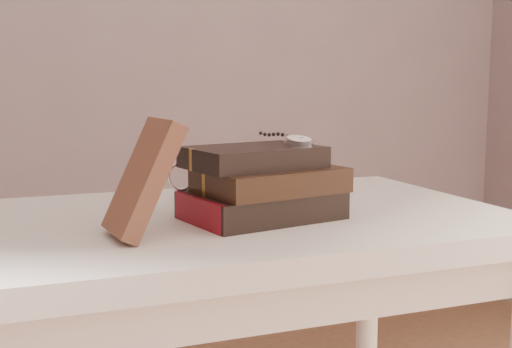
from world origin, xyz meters
name	(u,v)px	position (x,y,z in m)	size (l,w,h in m)	color
table	(217,268)	(0.00, 0.35, 0.66)	(1.00, 0.60, 0.75)	silver
book_stack	(262,185)	(0.06, 0.30, 0.81)	(0.27, 0.21, 0.12)	black
journal	(143,179)	(-0.15, 0.24, 0.84)	(0.03, 0.11, 0.18)	#412419
pocket_watch	(297,140)	(0.13, 0.30, 0.88)	(0.06, 0.15, 0.02)	silver
eyeglasses	(193,176)	(-0.04, 0.36, 0.82)	(0.12, 0.13, 0.05)	silver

